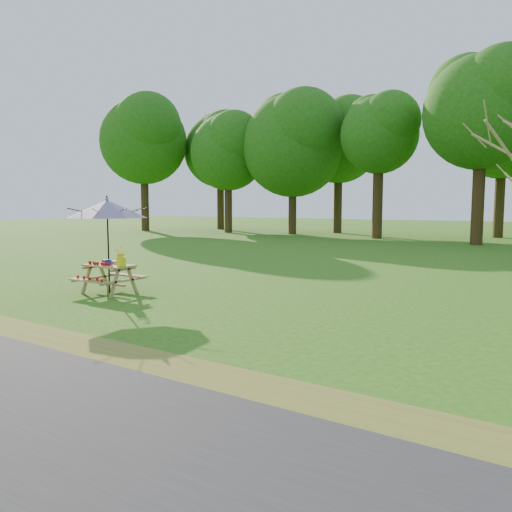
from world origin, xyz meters
The scene contains 8 objects.
ground centered at (0.00, 0.00, 0.00)m, with size 120.00×120.00×0.00m, color #2A6312.
drygrass_strip centered at (0.00, -2.80, 0.00)m, with size 120.00×1.20×0.01m, color olive.
treeline centered at (0.00, 22.00, 8.00)m, with size 60.00×12.00×16.00m, color #135E10, non-canonical shape.
picnic_table centered at (-4.65, 0.50, 0.33)m, with size 1.20×1.32×0.67m.
patio_umbrella centered at (-4.65, 0.50, 1.95)m, with size 2.27×2.27×2.25m.
produce_bins centered at (-4.68, 0.53, 0.72)m, with size 0.32×0.36×0.13m.
tomatoes_row centered at (-4.80, 0.32, 0.71)m, with size 0.77×0.13×0.07m, color red, non-canonical shape.
flower_bucket centered at (-4.19, 0.47, 0.91)m, with size 0.32×0.29×0.45m.
Camera 1 is at (4.48, -7.17, 2.05)m, focal length 35.00 mm.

